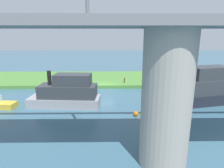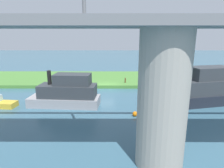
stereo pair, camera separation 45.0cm
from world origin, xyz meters
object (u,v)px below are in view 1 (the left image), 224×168
at_px(bridge_pylon, 166,101).
at_px(motorboat_red, 60,93).
at_px(marker_buoy, 136,114).
at_px(riverboat_paddlewheel, 201,88).
at_px(person_on_bank, 70,78).
at_px(motorboat_white, 67,93).
at_px(mooring_post, 124,80).

height_order(bridge_pylon, motorboat_red, bridge_pylon).
distance_m(motorboat_red, marker_buoy, 11.27).
relative_size(motorboat_red, riverboat_paddlewheel, 0.46).
relative_size(person_on_bank, motorboat_white, 0.17).
relative_size(bridge_pylon, marker_buoy, 16.69).
relative_size(mooring_post, marker_buoy, 1.57).
xyz_separation_m(bridge_pylon, motorboat_red, (9.89, -13.80, -3.66)).
relative_size(motorboat_white, marker_buoy, 16.45).
distance_m(person_on_bank, marker_buoy, 15.79).
bearing_deg(bridge_pylon, riverboat_paddlewheel, -124.30).
height_order(motorboat_red, riverboat_paddlewheel, riverboat_paddlewheel).
height_order(person_on_bank, riverboat_paddlewheel, riverboat_paddlewheel).
relative_size(mooring_post, motorboat_white, 0.10).
bearing_deg(bridge_pylon, mooring_post, -87.37).
relative_size(bridge_pylon, motorboat_white, 1.01).
bearing_deg(marker_buoy, bridge_pylon, 95.33).
relative_size(person_on_bank, mooring_post, 1.77).
relative_size(mooring_post, riverboat_paddlewheel, 0.08).
xyz_separation_m(mooring_post, motorboat_white, (7.35, 9.19, 0.63)).
distance_m(person_on_bank, motorboat_white, 9.91).
distance_m(mooring_post, riverboat_paddlewheel, 11.98).
bearing_deg(motorboat_white, riverboat_paddlewheel, -177.05).
relative_size(bridge_pylon, motorboat_red, 1.82).
distance_m(mooring_post, motorboat_white, 11.78).
xyz_separation_m(person_on_bank, mooring_post, (-8.94, 0.59, -0.31)).
distance_m(bridge_pylon, motorboat_white, 13.50).
distance_m(bridge_pylon, person_on_bank, 22.60).
bearing_deg(person_on_bank, motorboat_white, 99.23).
xyz_separation_m(bridge_pylon, mooring_post, (0.90, -19.55, -3.28)).
xyz_separation_m(person_on_bank, riverboat_paddlewheel, (-17.46, 8.96, 0.59)).
bearing_deg(person_on_bank, riverboat_paddlewheel, 152.85).
bearing_deg(mooring_post, bridge_pylon, 92.63).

